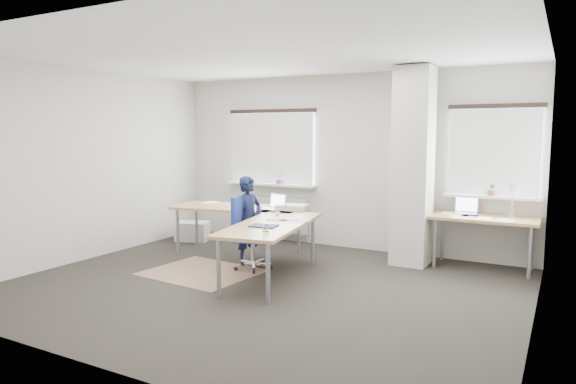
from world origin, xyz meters
The scene contains 8 objects.
ground centered at (0.00, 0.00, 0.00)m, with size 6.00×6.00×0.00m, color black.
room_shell centered at (0.18, 0.45, 1.75)m, with size 6.04×5.04×2.82m.
floor_mat centered at (-1.04, 0.13, 0.00)m, with size 1.41×1.19×0.01m, color brown.
white_crate centered at (-2.47, 1.70, 0.16)m, with size 0.54×0.38×0.32m, color white.
desk_main centered at (-0.61, 0.84, 0.69)m, with size 2.82×2.63×0.96m.
desk_side centered at (2.25, 2.16, 0.69)m, with size 1.40×0.71×1.22m.
task_chair centered at (-0.56, 0.59, 0.28)m, with size 0.57×0.55×1.01m.
person centered at (-0.73, 0.83, 0.63)m, with size 0.46×0.30×1.26m, color black.
Camera 1 is at (3.21, -5.22, 1.89)m, focal length 32.00 mm.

